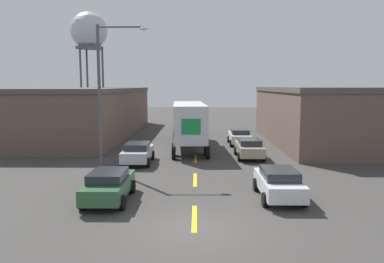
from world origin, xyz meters
TOP-DOWN VIEW (x-y plane):
  - ground_plane at (0.00, 0.00)m, footprint 160.00×160.00m
  - road_centerline at (0.00, 7.41)m, footprint 0.20×15.38m
  - warehouse_left at (-12.55, 27.21)m, footprint 11.30×26.63m
  - warehouse_right at (13.37, 20.92)m, footprint 12.95×18.57m
  - semi_truck at (-0.63, 18.58)m, footprint 3.33×12.36m
  - parked_car_right_near at (3.94, 3.93)m, footprint 1.94×4.11m
  - parked_car_right_mid at (3.94, 13.86)m, footprint 1.94×4.11m
  - parked_car_left_far at (-3.94, 11.86)m, footprint 1.94×4.11m
  - parked_car_left_near at (-3.94, 3.43)m, footprint 1.94×4.11m
  - parked_car_right_far at (3.94, 20.13)m, footprint 1.94×4.11m
  - water_tower at (-15.15, 40.63)m, footprint 5.13×5.13m
  - street_lamp at (-5.75, 10.64)m, footprint 3.26×0.32m

SIDE VIEW (x-z plane):
  - ground_plane at x=0.00m, z-range 0.00..0.00m
  - road_centerline at x=0.00m, z-range 0.00..0.01m
  - parked_car_right_near at x=3.94m, z-range 0.05..1.47m
  - parked_car_right_mid at x=3.94m, z-range 0.05..1.47m
  - parked_car_left_far at x=-3.94m, z-range 0.05..1.47m
  - parked_car_left_near at x=-3.94m, z-range 0.05..1.47m
  - parked_car_right_far at x=3.94m, z-range 0.05..1.47m
  - semi_truck at x=-0.63m, z-range 0.37..4.20m
  - warehouse_left at x=-12.55m, z-range 0.00..5.04m
  - warehouse_right at x=13.37m, z-range 0.00..5.15m
  - street_lamp at x=-5.75m, z-range 0.74..9.79m
  - water_tower at x=-15.15m, z-range 5.01..20.58m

